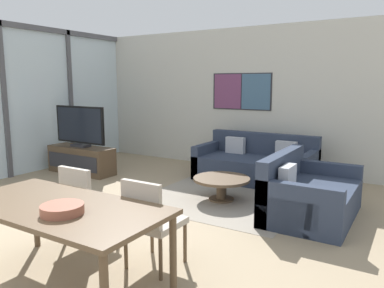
# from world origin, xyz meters

# --- Properties ---
(wall_back) EXTENTS (7.65, 0.09, 2.80)m
(wall_back) POSITION_xyz_m (0.00, 5.96, 1.40)
(wall_back) COLOR silver
(wall_back) RESTS_ON ground_plane
(window_wall_left) EXTENTS (0.07, 5.96, 2.80)m
(window_wall_left) POSITION_xyz_m (-3.32, 2.98, 1.53)
(window_wall_left) COLOR silver
(window_wall_left) RESTS_ON ground_plane
(area_rug) EXTENTS (2.25, 1.90, 0.01)m
(area_rug) POSITION_xyz_m (0.66, 3.78, 0.00)
(area_rug) COLOR gray
(area_rug) RESTS_ON ground_plane
(tv_console) EXTENTS (1.39, 0.46, 0.52)m
(tv_console) POSITION_xyz_m (-2.41, 3.89, 0.26)
(tv_console) COLOR brown
(tv_console) RESTS_ON ground_plane
(television) EXTENTS (1.23, 0.20, 0.77)m
(television) POSITION_xyz_m (-2.41, 3.90, 0.90)
(television) COLOR #2D2D33
(television) RESTS_ON tv_console
(sofa_main) EXTENTS (2.04, 0.99, 0.81)m
(sofa_main) POSITION_xyz_m (0.66, 5.15, 0.27)
(sofa_main) COLOR #2D384C
(sofa_main) RESTS_ON ground_plane
(sofa_side) EXTENTS (0.99, 1.51, 0.81)m
(sofa_side) POSITION_xyz_m (1.90, 3.76, 0.27)
(sofa_side) COLOR #2D384C
(sofa_side) RESTS_ON ground_plane
(coffee_table) EXTENTS (0.83, 0.83, 0.34)m
(coffee_table) POSITION_xyz_m (0.66, 3.78, 0.26)
(coffee_table) COLOR brown
(coffee_table) RESTS_ON ground_plane
(dining_table) EXTENTS (1.87, 0.89, 0.72)m
(dining_table) POSITION_xyz_m (0.58, 0.95, 0.66)
(dining_table) COLOR brown
(dining_table) RESTS_ON ground_plane
(dining_chair_left) EXTENTS (0.46, 0.46, 0.87)m
(dining_chair_left) POSITION_xyz_m (0.12, 1.65, 0.49)
(dining_chair_left) COLOR #B2A899
(dining_chair_left) RESTS_ON ground_plane
(dining_chair_centre) EXTENTS (0.46, 0.46, 0.87)m
(dining_chair_centre) POSITION_xyz_m (1.04, 1.59, 0.49)
(dining_chair_centre) COLOR #B2A899
(dining_chair_centre) RESTS_ON ground_plane
(fruit_bowl) EXTENTS (0.33, 0.33, 0.07)m
(fruit_bowl) POSITION_xyz_m (0.78, 0.82, 0.77)
(fruit_bowl) COLOR #995642
(fruit_bowl) RESTS_ON dining_table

